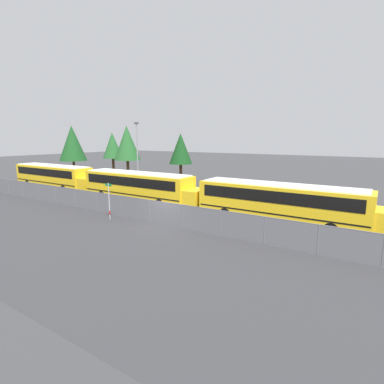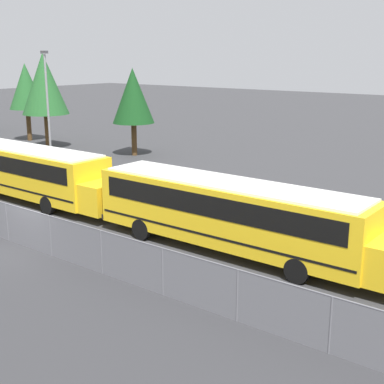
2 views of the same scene
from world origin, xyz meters
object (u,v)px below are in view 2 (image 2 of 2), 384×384
at_px(tree_1, 26,87).
at_px(light_pole, 48,104).
at_px(tree_3, 44,84).
at_px(school_bus_1, 24,168).
at_px(school_bus_2, 234,211).
at_px(tree_0, 133,96).

bearing_deg(tree_1, light_pole, -28.89).
bearing_deg(tree_3, tree_1, 161.17).
height_order(tree_1, tree_3, tree_3).
distance_m(tree_1, tree_3, 5.48).
bearing_deg(school_bus_1, school_bus_2, 0.41).
height_order(light_pole, tree_1, light_pole).
bearing_deg(school_bus_1, tree_1, 143.74).
bearing_deg(tree_1, school_bus_1, -36.26).
relative_size(school_bus_1, light_pole, 1.68).
relative_size(light_pole, tree_0, 1.18).
relative_size(light_pole, tree_3, 1.01).
bearing_deg(light_pole, school_bus_2, -18.20).
distance_m(tree_0, tree_1, 13.63).
bearing_deg(tree_1, school_bus_2, -22.20).
bearing_deg(school_bus_2, tree_0, 143.99).
bearing_deg(tree_0, light_pole, -106.28).
distance_m(school_bus_2, tree_3, 30.04).
xyz_separation_m(light_pole, tree_1, (-11.61, 6.40, 0.57)).
xyz_separation_m(school_bus_2, light_pole, (-21.03, 6.91, 2.77)).
bearing_deg(tree_0, tree_3, -165.04).
xyz_separation_m(school_bus_1, tree_3, (-13.13, 11.66, 3.82)).
bearing_deg(school_bus_1, tree_0, 108.56).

